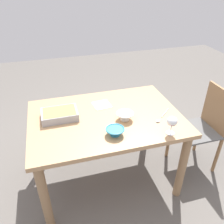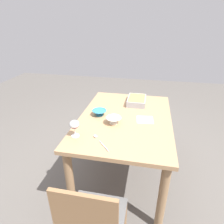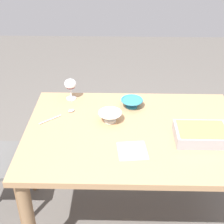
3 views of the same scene
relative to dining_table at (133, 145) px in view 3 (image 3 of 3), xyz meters
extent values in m
plane|color=#5B5651|center=(0.00, 0.00, -0.65)|extent=(8.00, 8.00, 0.00)
cube|color=tan|center=(0.00, 0.00, 0.10)|extent=(1.35, 0.95, 0.04)
cylinder|color=#93704E|center=(-0.61, 0.41, -0.29)|extent=(0.07, 0.07, 0.73)
cylinder|color=#93704E|center=(0.61, 0.41, -0.29)|extent=(0.07, 0.07, 0.73)
cylinder|color=olive|center=(-0.77, -0.11, -0.43)|extent=(0.04, 0.04, 0.45)
cylinder|color=olive|center=(-0.77, 0.24, -0.43)|extent=(0.04, 0.04, 0.45)
cylinder|color=white|center=(-0.44, 0.38, 0.12)|extent=(0.07, 0.07, 0.01)
cylinder|color=white|center=(-0.44, 0.38, 0.16)|extent=(0.01, 0.01, 0.08)
ellipsoid|color=white|center=(-0.44, 0.38, 0.23)|extent=(0.08, 0.08, 0.07)
ellipsoid|color=#4C0A19|center=(-0.44, 0.38, 0.22)|extent=(0.07, 0.07, 0.04)
cube|color=#99999E|center=(0.39, -0.09, 0.15)|extent=(0.31, 0.21, 0.07)
cube|color=tan|center=(0.39, -0.09, 0.18)|extent=(0.28, 0.19, 0.02)
cylinder|color=teal|center=(-0.01, 0.28, 0.12)|extent=(0.08, 0.08, 0.01)
cone|color=teal|center=(-0.01, 0.28, 0.15)|extent=(0.14, 0.14, 0.05)
torus|color=teal|center=(-0.01, 0.28, 0.17)|extent=(0.15, 0.15, 0.01)
cylinder|color=white|center=(-0.15, 0.10, 0.12)|extent=(0.08, 0.08, 0.01)
cone|color=white|center=(-0.15, 0.10, 0.15)|extent=(0.14, 0.14, 0.06)
torus|color=white|center=(-0.15, 0.10, 0.18)|extent=(0.15, 0.15, 0.01)
cylinder|color=silver|center=(-0.54, 0.10, 0.12)|extent=(0.13, 0.11, 0.01)
ellipsoid|color=silver|center=(-0.42, 0.21, 0.12)|extent=(0.05, 0.05, 0.01)
cube|color=#B2CCB7|center=(-0.01, -0.21, 0.12)|extent=(0.18, 0.18, 0.00)
camera|label=1|loc=(0.42, 1.67, 1.25)|focal=36.85mm
camera|label=2|loc=(-1.78, -0.22, 1.06)|focal=30.85mm
camera|label=3|loc=(-0.10, -1.66, 1.28)|focal=52.21mm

